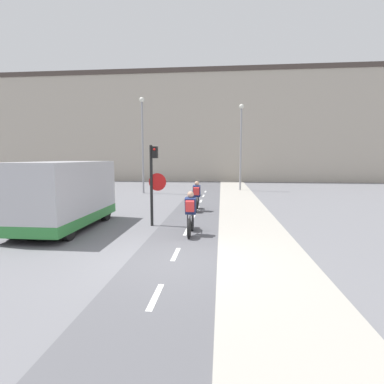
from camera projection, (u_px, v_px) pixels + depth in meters
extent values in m
plane|color=slate|center=(173.00, 261.00, 7.60)|extent=(120.00, 120.00, 0.00)
cube|color=#56565B|center=(173.00, 261.00, 7.60)|extent=(2.26, 60.00, 0.02)
cube|color=white|center=(155.00, 297.00, 5.62)|extent=(0.12, 1.10, 0.00)
cube|color=white|center=(176.00, 254.00, 8.09)|extent=(0.12, 1.10, 0.00)
cube|color=white|center=(186.00, 232.00, 10.56)|extent=(0.12, 1.10, 0.00)
cube|color=white|center=(193.00, 218.00, 13.03)|extent=(0.12, 1.10, 0.00)
cube|color=white|center=(198.00, 208.00, 15.50)|extent=(0.12, 1.10, 0.00)
cube|color=white|center=(201.00, 201.00, 17.97)|extent=(0.12, 1.10, 0.00)
cube|color=white|center=(203.00, 196.00, 20.45)|extent=(0.12, 1.10, 0.00)
cube|color=white|center=(205.00, 192.00, 22.92)|extent=(0.12, 1.10, 0.00)
cube|color=#A8A399|center=(266.00, 263.00, 7.37)|extent=(2.40, 60.00, 0.05)
cube|color=#B2A899|center=(211.00, 130.00, 34.50)|extent=(60.00, 5.00, 11.61)
cube|color=#473D38|center=(212.00, 75.00, 33.81)|extent=(60.00, 5.20, 0.50)
cylinder|color=black|center=(151.00, 186.00, 11.41)|extent=(0.11, 0.11, 3.09)
cube|color=black|center=(155.00, 152.00, 11.25)|extent=(0.20, 0.20, 0.44)
sphere|color=red|center=(154.00, 149.00, 11.13)|extent=(0.09, 0.09, 0.09)
cone|color=red|center=(157.00, 182.00, 11.36)|extent=(0.67, 0.01, 0.67)
cone|color=silver|center=(157.00, 182.00, 11.37)|extent=(0.60, 0.02, 0.60)
cylinder|color=gray|center=(143.00, 148.00, 21.83)|extent=(0.14, 0.14, 6.64)
sphere|color=silver|center=(142.00, 100.00, 21.44)|extent=(0.36, 0.36, 0.36)
cylinder|color=gray|center=(241.00, 150.00, 23.55)|extent=(0.14, 0.14, 6.45)
sphere|color=silver|center=(242.00, 106.00, 23.16)|extent=(0.36, 0.36, 0.36)
cylinder|color=black|center=(189.00, 228.00, 9.73)|extent=(0.07, 0.66, 0.66)
cylinder|color=black|center=(192.00, 222.00, 10.73)|extent=(0.07, 0.66, 0.66)
cylinder|color=slate|center=(191.00, 219.00, 10.40)|extent=(0.04, 0.65, 0.41)
cylinder|color=slate|center=(190.00, 221.00, 9.93)|extent=(0.04, 0.33, 0.43)
cylinder|color=slate|center=(191.00, 214.00, 10.22)|extent=(0.04, 0.93, 0.07)
cylinder|color=slate|center=(190.00, 227.00, 9.92)|extent=(0.04, 0.39, 0.05)
cylinder|color=black|center=(192.00, 211.00, 10.68)|extent=(0.46, 0.03, 0.03)
cube|color=navy|center=(190.00, 206.00, 10.08)|extent=(0.36, 0.31, 0.59)
sphere|color=tan|center=(191.00, 195.00, 10.07)|extent=(0.22, 0.22, 0.22)
cylinder|color=#232328|center=(187.00, 219.00, 10.10)|extent=(0.04, 0.07, 0.41)
cylinder|color=#232328|center=(193.00, 219.00, 10.08)|extent=(0.04, 0.07, 0.41)
cube|color=red|center=(190.00, 206.00, 9.90)|extent=(0.28, 0.23, 0.39)
cylinder|color=black|center=(196.00, 206.00, 14.28)|extent=(0.07, 0.64, 0.64)
cylinder|color=black|center=(198.00, 203.00, 15.27)|extent=(0.07, 0.64, 0.64)
cylinder|color=slate|center=(197.00, 200.00, 14.94)|extent=(0.04, 0.64, 0.40)
cylinder|color=slate|center=(196.00, 201.00, 14.49)|extent=(0.04, 0.33, 0.42)
cylinder|color=slate|center=(197.00, 197.00, 14.77)|extent=(0.04, 0.92, 0.07)
cylinder|color=slate|center=(196.00, 206.00, 14.47)|extent=(0.04, 0.38, 0.05)
cylinder|color=black|center=(198.00, 195.00, 15.23)|extent=(0.46, 0.03, 0.03)
cube|color=navy|center=(197.00, 191.00, 14.63)|extent=(0.36, 0.31, 0.59)
sphere|color=tan|center=(197.00, 183.00, 14.63)|extent=(0.22, 0.22, 0.22)
cylinder|color=#232328|center=(195.00, 200.00, 14.65)|extent=(0.04, 0.07, 0.41)
cylinder|color=#232328|center=(199.00, 200.00, 14.63)|extent=(0.04, 0.07, 0.41)
cube|color=red|center=(196.00, 191.00, 14.45)|extent=(0.28, 0.23, 0.39)
cube|color=#B7B7BC|center=(64.00, 192.00, 10.98)|extent=(2.12, 4.75, 2.23)
cube|color=#33843D|center=(65.00, 217.00, 11.09)|extent=(2.13, 4.76, 0.36)
cube|color=black|center=(91.00, 177.00, 13.26)|extent=(1.91, 0.04, 0.70)
cylinder|color=black|center=(62.00, 211.00, 12.71)|extent=(0.18, 0.70, 0.70)
cylinder|color=black|center=(106.00, 212.00, 12.53)|extent=(0.18, 0.70, 0.70)
cylinder|color=black|center=(12.00, 228.00, 9.66)|extent=(0.18, 0.70, 0.70)
cylinder|color=black|center=(69.00, 230.00, 9.48)|extent=(0.18, 0.70, 0.70)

